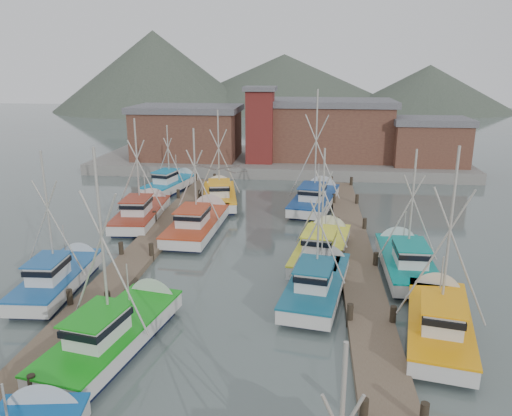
# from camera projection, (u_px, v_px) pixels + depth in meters

# --- Properties ---
(ground) EXTENTS (260.00, 260.00, 0.00)m
(ground) POSITION_uv_depth(u_px,v_px,m) (232.00, 301.00, 26.47)
(ground) COLOR #455351
(ground) RESTS_ON ground
(dock_left) EXTENTS (2.30, 46.00, 1.50)m
(dock_left) POSITION_uv_depth(u_px,v_px,m) (132.00, 263.00, 31.03)
(dock_left) COLOR brown
(dock_left) RESTS_ON ground
(dock_right) EXTENTS (2.30, 46.00, 1.50)m
(dock_right) POSITION_uv_depth(u_px,v_px,m) (360.00, 273.00, 29.51)
(dock_right) COLOR brown
(dock_right) RESTS_ON ground
(quay) EXTENTS (44.00, 16.00, 1.20)m
(quay) POSITION_uv_depth(u_px,v_px,m) (279.00, 161.00, 61.62)
(quay) COLOR gray
(quay) RESTS_ON ground
(shed_left) EXTENTS (12.72, 8.48, 6.20)m
(shed_left) POSITION_uv_depth(u_px,v_px,m) (187.00, 132.00, 59.87)
(shed_left) COLOR brown
(shed_left) RESTS_ON quay
(shed_center) EXTENTS (14.84, 9.54, 6.90)m
(shed_center) POSITION_uv_depth(u_px,v_px,m) (330.00, 129.00, 59.84)
(shed_center) COLOR brown
(shed_center) RESTS_ON quay
(shed_right) EXTENTS (8.48, 6.36, 5.20)m
(shed_right) POSITION_uv_depth(u_px,v_px,m) (429.00, 141.00, 56.02)
(shed_right) COLOR brown
(shed_right) RESTS_ON quay
(lookout_tower) EXTENTS (3.60, 3.60, 8.50)m
(lookout_tower) POSITION_uv_depth(u_px,v_px,m) (260.00, 124.00, 56.65)
(lookout_tower) COLOR maroon
(lookout_tower) RESTS_ON quay
(distant_hills) EXTENTS (175.00, 140.00, 42.00)m
(distant_hills) POSITION_uv_depth(u_px,v_px,m) (256.00, 108.00, 144.87)
(distant_hills) COLOR #4A5446
(distant_hills) RESTS_ON ground
(boat_4) EXTENTS (4.27, 9.24, 9.77)m
(boat_4) POSITION_uv_depth(u_px,v_px,m) (119.00, 330.00, 22.32)
(boat_4) COLOR black
(boat_4) RESTS_ON ground
(boat_5) EXTENTS (4.01, 8.93, 7.42)m
(boat_5) POSITION_uv_depth(u_px,v_px,m) (318.00, 282.00, 27.27)
(boat_5) COLOR black
(boat_5) RESTS_ON ground
(boat_6) EXTENTS (3.44, 8.13, 8.48)m
(boat_6) POSITION_uv_depth(u_px,v_px,m) (61.00, 276.00, 27.95)
(boat_6) COLOR black
(boat_6) RESTS_ON ground
(boat_7) EXTENTS (4.21, 8.96, 9.64)m
(boat_7) POSITION_uv_depth(u_px,v_px,m) (438.00, 319.00, 23.22)
(boat_7) COLOR black
(boat_7) RESTS_ON ground
(boat_8) EXTENTS (3.57, 9.82, 8.69)m
(boat_8) POSITION_uv_depth(u_px,v_px,m) (199.00, 222.00, 37.53)
(boat_8) COLOR black
(boat_8) RESTS_ON ground
(boat_9) EXTENTS (4.22, 9.49, 8.05)m
(boat_9) POSITION_uv_depth(u_px,v_px,m) (323.00, 247.00, 32.46)
(boat_9) COLOR black
(boat_9) RESTS_ON ground
(boat_10) EXTENTS (3.73, 9.38, 9.02)m
(boat_10) POSITION_uv_depth(u_px,v_px,m) (143.00, 212.00, 40.09)
(boat_10) COLOR black
(boat_10) RESTS_ON ground
(boat_11) EXTENTS (3.41, 8.72, 8.32)m
(boat_11) POSITION_uv_depth(u_px,v_px,m) (405.00, 260.00, 30.29)
(boat_11) COLOR black
(boat_11) RESTS_ON ground
(boat_12) EXTENTS (4.38, 9.28, 9.14)m
(boat_12) POSITION_uv_depth(u_px,v_px,m) (219.00, 195.00, 45.29)
(boat_12) COLOR black
(boat_12) RESTS_ON ground
(boat_13) EXTENTS (4.71, 10.29, 11.07)m
(boat_13) POSITION_uv_depth(u_px,v_px,m) (316.00, 198.00, 44.17)
(boat_13) COLOR black
(boat_13) RESTS_ON ground
(boat_14) EXTENTS (4.10, 8.54, 7.19)m
(boat_14) POSITION_uv_depth(u_px,v_px,m) (173.00, 183.00, 49.71)
(boat_14) COLOR black
(boat_14) RESTS_ON ground
(gull_near) EXTENTS (1.55, 0.64, 0.24)m
(gull_near) POSITION_uv_depth(u_px,v_px,m) (217.00, 168.00, 17.05)
(gull_near) COLOR gray
(gull_near) RESTS_ON ground
(gull_far) EXTENTS (1.54, 0.66, 0.24)m
(gull_far) POSITION_uv_depth(u_px,v_px,m) (236.00, 172.00, 30.78)
(gull_far) COLOR gray
(gull_far) RESTS_ON ground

